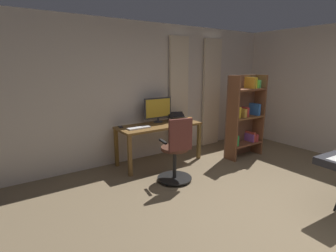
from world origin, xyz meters
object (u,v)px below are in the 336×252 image
(desk, at_px, (159,129))
(computer_keyboard, at_px, (139,128))
(computer_monitor, at_px, (158,109))
(laptop, at_px, (177,119))
(office_chair, at_px, (176,153))
(bookshelf, at_px, (244,116))
(cell_phone_face_up, at_px, (121,127))
(computer_mouse, at_px, (190,120))
(mug_coffee, at_px, (190,120))

(desk, bearing_deg, computer_keyboard, 8.76)
(desk, xyz_separation_m, computer_monitor, (-0.10, -0.20, 0.36))
(computer_monitor, distance_m, laptop, 0.44)
(office_chair, distance_m, laptop, 1.24)
(laptop, relative_size, bookshelf, 0.25)
(desk, distance_m, office_chair, 0.95)
(laptop, bearing_deg, cell_phone_face_up, 14.59)
(laptop, bearing_deg, bookshelf, 170.50)
(cell_phone_face_up, xyz_separation_m, bookshelf, (-2.31, 0.86, 0.08))
(desk, height_order, computer_keyboard, computer_keyboard)
(laptop, height_order, bookshelf, bookshelf)
(desk, xyz_separation_m, laptop, (-0.46, -0.07, 0.15))
(computer_mouse, distance_m, cell_phone_face_up, 1.42)
(office_chair, xyz_separation_m, cell_phone_face_up, (0.43, -1.12, 0.26))
(desk, bearing_deg, computer_monitor, -117.29)
(computer_keyboard, bearing_deg, bookshelf, 164.65)
(computer_mouse, xyz_separation_m, cell_phone_face_up, (1.40, -0.27, -0.01))
(laptop, height_order, mug_coffee, laptop)
(computer_monitor, height_order, computer_mouse, computer_monitor)
(computer_monitor, relative_size, cell_phone_face_up, 4.12)
(bookshelf, bearing_deg, computer_keyboard, -15.35)
(office_chair, distance_m, computer_keyboard, 0.90)
(desk, height_order, office_chair, office_chair)
(desk, height_order, computer_monitor, computer_monitor)
(computer_monitor, relative_size, bookshelf, 0.36)
(desk, bearing_deg, laptop, -171.91)
(computer_mouse, bearing_deg, laptop, -25.47)
(desk, distance_m, mug_coffee, 0.63)
(office_chair, relative_size, cell_phone_face_up, 7.34)
(office_chair, relative_size, computer_mouse, 10.57)
(cell_phone_face_up, bearing_deg, laptop, -174.66)
(computer_monitor, distance_m, cell_phone_face_up, 0.83)
(computer_mouse, height_order, mug_coffee, mug_coffee)
(office_chair, height_order, mug_coffee, office_chair)
(computer_monitor, xyz_separation_m, computer_mouse, (-0.61, 0.25, -0.25))
(office_chair, xyz_separation_m, computer_mouse, (-0.96, -0.85, 0.27))
(office_chair, distance_m, computer_monitor, 1.27)
(mug_coffee, relative_size, bookshelf, 0.08)
(desk, relative_size, cell_phone_face_up, 11.07)
(office_chair, bearing_deg, cell_phone_face_up, 121.66)
(bookshelf, bearing_deg, cell_phone_face_up, -20.38)
(desk, bearing_deg, office_chair, 74.34)
(mug_coffee, bearing_deg, computer_monitor, -39.26)
(computer_keyboard, distance_m, bookshelf, 2.17)
(laptop, bearing_deg, office_chair, 75.61)
(cell_phone_face_up, relative_size, mug_coffee, 1.06)
(mug_coffee, bearing_deg, laptop, -64.45)
(computer_mouse, distance_m, bookshelf, 1.09)
(laptop, bearing_deg, computer_keyboard, 30.33)
(computer_monitor, xyz_separation_m, laptop, (-0.36, 0.13, -0.21))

